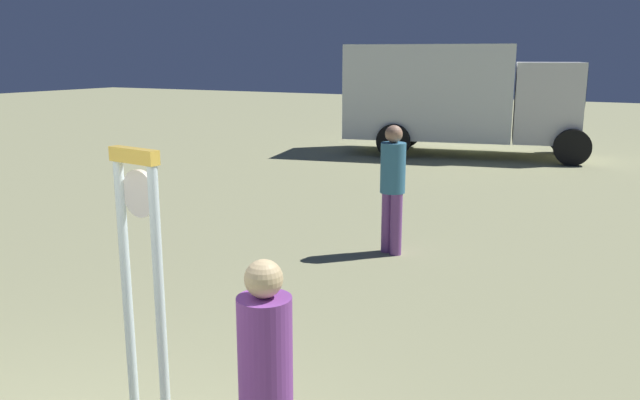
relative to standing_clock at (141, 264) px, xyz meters
name	(u,v)px	position (x,y,z in m)	size (l,w,h in m)	color
standing_clock	(141,264)	(0.00, 0.00, 0.00)	(0.44, 0.14, 2.04)	white
person_near_clock	(266,381)	(1.31, -0.44, -0.34)	(0.30, 0.30, 1.59)	gold
person_distant	(393,183)	(-0.02, 4.74, -0.24)	(0.34, 0.34, 1.76)	#7C468E
box_truck_near	(456,95)	(-1.95, 14.07, 0.39)	(6.67, 3.58, 2.95)	white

